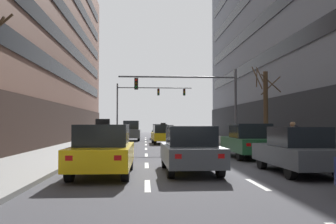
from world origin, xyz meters
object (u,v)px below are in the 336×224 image
(traffic_signal_1, at_px, (143,99))
(pedestrian_0, at_px, (294,134))
(taxi_driving_3, at_px, (103,150))
(traffic_signal_0, at_px, (198,93))
(car_driving_0, at_px, (190,150))
(car_parked_1, at_px, (297,151))
(car_driving_2, at_px, (131,131))
(car_parked_2, at_px, (249,141))
(pedestrian_1, at_px, (292,137))
(taxi_driving_4, at_px, (163,134))
(street_tree_3, at_px, (266,107))
(car_driving_1, at_px, (160,132))

(traffic_signal_1, height_order, pedestrian_0, traffic_signal_1)
(taxi_driving_3, distance_m, traffic_signal_0, 15.50)
(car_driving_0, xyz_separation_m, traffic_signal_1, (-1.82, 32.53, 4.05))
(car_parked_1, bearing_deg, pedestrian_0, 67.91)
(taxi_driving_3, xyz_separation_m, traffic_signal_0, (5.30, 14.21, 3.17))
(car_driving_2, bearing_deg, traffic_signal_0, -64.42)
(car_parked_2, bearing_deg, pedestrian_1, -32.27)
(car_driving_2, bearing_deg, car_parked_1, -75.26)
(taxi_driving_4, height_order, pedestrian_1, pedestrian_1)
(taxi_driving_3, relative_size, traffic_signal_1, 0.49)
(car_parked_2, height_order, traffic_signal_1, traffic_signal_1)
(taxi_driving_4, bearing_deg, street_tree_3, -53.98)
(car_parked_1, height_order, pedestrian_1, pedestrian_1)
(car_driving_0, relative_size, traffic_signal_1, 0.47)
(traffic_signal_1, distance_m, street_tree_3, 23.88)
(car_driving_2, distance_m, car_parked_1, 26.18)
(car_driving_1, distance_m, traffic_signal_0, 16.16)
(pedestrian_1, bearing_deg, car_driving_2, 112.20)
(taxi_driving_3, distance_m, taxi_driving_4, 19.43)
(taxi_driving_3, xyz_separation_m, pedestrian_1, (8.42, 4.65, 0.27))
(street_tree_3, bearing_deg, pedestrian_0, -50.94)
(car_driving_0, height_order, taxi_driving_4, taxi_driving_4)
(car_driving_0, height_order, car_driving_1, car_driving_1)
(traffic_signal_0, bearing_deg, car_parked_2, -80.90)
(car_driving_1, bearing_deg, car_parked_1, -83.28)
(car_parked_2, height_order, pedestrian_1, pedestrian_1)
(car_parked_2, bearing_deg, taxi_driving_4, 105.39)
(car_parked_1, relative_size, pedestrian_0, 2.55)
(traffic_signal_0, xyz_separation_m, pedestrian_1, (3.12, -9.56, -2.89))
(taxi_driving_3, relative_size, taxi_driving_4, 1.03)
(car_driving_2, relative_size, street_tree_3, 0.79)
(car_parked_1, distance_m, traffic_signal_0, 14.65)
(car_parked_2, relative_size, traffic_signal_0, 0.53)
(street_tree_3, bearing_deg, car_driving_2, 122.07)
(car_parked_2, distance_m, traffic_signal_0, 9.11)
(car_driving_1, height_order, car_driving_2, car_driving_2)
(car_driving_1, distance_m, pedestrian_1, 25.80)
(pedestrian_0, bearing_deg, pedestrian_1, -113.52)
(taxi_driving_4, xyz_separation_m, street_tree_3, (6.20, -8.53, 1.99))
(car_driving_2, relative_size, traffic_signal_0, 0.48)
(street_tree_3, bearing_deg, car_parked_1, -103.18)
(car_parked_1, distance_m, car_parked_2, 5.79)
(taxi_driving_3, relative_size, street_tree_3, 0.85)
(car_driving_0, relative_size, car_driving_1, 0.98)
(taxi_driving_3, distance_m, street_tree_3, 14.20)
(car_parked_1, bearing_deg, pedestrian_1, 69.31)
(taxi_driving_3, bearing_deg, car_driving_0, 10.41)
(car_driving_1, bearing_deg, traffic_signal_1, 121.61)
(car_driving_2, distance_m, taxi_driving_3, 25.30)
(car_parked_2, distance_m, pedestrian_0, 5.05)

